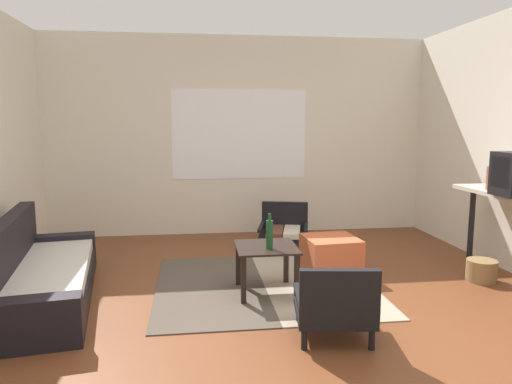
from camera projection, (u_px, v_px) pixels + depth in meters
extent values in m
plane|color=brown|center=(277.00, 318.00, 3.77)|extent=(7.80, 7.80, 0.00)
cube|color=silver|center=(239.00, 136.00, 6.57)|extent=(5.60, 0.12, 2.70)
cube|color=white|center=(240.00, 135.00, 6.51)|extent=(1.84, 0.01, 1.21)
cube|color=#4C4238|center=(211.00, 287.00, 4.45)|extent=(1.01, 1.93, 0.01)
cube|color=gray|center=(316.00, 283.00, 4.58)|extent=(1.01, 1.93, 0.01)
cube|color=black|center=(48.00, 288.00, 4.13)|extent=(1.02, 2.18, 0.22)
cube|color=beige|center=(50.00, 271.00, 4.11)|extent=(0.89, 1.99, 0.10)
cube|color=black|center=(7.00, 257.00, 4.00)|extent=(0.45, 2.10, 0.61)
cube|color=black|center=(60.00, 251.00, 5.03)|extent=(0.73, 0.28, 0.37)
cube|color=black|center=(27.00, 325.00, 3.21)|extent=(0.73, 0.28, 0.37)
cube|color=black|center=(266.00, 247.00, 4.26)|extent=(0.54, 0.56, 0.02)
cube|color=black|center=(238.00, 264.00, 4.50)|extent=(0.04, 0.04, 0.42)
cube|color=black|center=(286.00, 262.00, 4.56)|extent=(0.04, 0.04, 0.42)
cube|color=black|center=(243.00, 280.00, 4.02)|extent=(0.04, 0.04, 0.42)
cube|color=black|center=(297.00, 278.00, 4.08)|extent=(0.04, 0.04, 0.42)
cylinder|color=black|center=(304.00, 248.00, 5.61)|extent=(0.04, 0.04, 0.12)
cylinder|color=black|center=(261.00, 247.00, 5.66)|extent=(0.04, 0.04, 0.12)
cylinder|color=black|center=(304.00, 238.00, 6.14)|extent=(0.04, 0.04, 0.12)
cylinder|color=black|center=(265.00, 237.00, 6.19)|extent=(0.04, 0.04, 0.12)
cube|color=black|center=(284.00, 235.00, 5.89)|extent=(0.72, 0.74, 0.05)
cube|color=beige|center=(292.00, 232.00, 5.85)|extent=(0.32, 0.59, 0.06)
cube|color=brown|center=(275.00, 231.00, 5.87)|extent=(0.32, 0.59, 0.06)
cube|color=black|center=(285.00, 215.00, 6.13)|extent=(0.59, 0.21, 0.35)
cube|color=black|center=(306.00, 227.00, 5.84)|extent=(0.19, 0.61, 0.04)
cube|color=black|center=(262.00, 226.00, 5.90)|extent=(0.19, 0.61, 0.04)
cylinder|color=black|center=(299.00, 313.00, 3.68)|extent=(0.04, 0.04, 0.15)
cylinder|color=black|center=(358.00, 313.00, 3.68)|extent=(0.04, 0.04, 0.15)
cylinder|color=black|center=(304.00, 339.00, 3.24)|extent=(0.04, 0.04, 0.15)
cylinder|color=black|center=(372.00, 339.00, 3.23)|extent=(0.04, 0.04, 0.15)
cube|color=black|center=(333.00, 312.00, 3.44)|extent=(0.61, 0.60, 0.05)
cube|color=beige|center=(320.00, 304.00, 3.46)|extent=(0.24, 0.49, 0.06)
cube|color=brown|center=(346.00, 304.00, 3.45)|extent=(0.24, 0.49, 0.06)
cube|color=black|center=(339.00, 296.00, 3.18)|extent=(0.54, 0.14, 0.37)
cube|color=black|center=(299.00, 297.00, 3.43)|extent=(0.12, 0.53, 0.04)
cube|color=black|center=(368.00, 297.00, 3.42)|extent=(0.12, 0.53, 0.04)
cube|color=#BC5633|center=(331.00, 256.00, 4.83)|extent=(0.56, 0.56, 0.39)
cylinder|color=black|center=(471.00, 227.00, 5.13)|extent=(0.06, 0.06, 0.84)
cube|color=black|center=(500.00, 172.00, 4.22)|extent=(0.01, 0.26, 0.28)
cylinder|color=brown|center=(501.00, 178.00, 4.63)|extent=(0.26, 0.26, 0.23)
cylinder|color=brown|center=(502.00, 163.00, 4.61)|extent=(0.09, 0.09, 0.08)
cylinder|color=#194723|center=(269.00, 235.00, 4.15)|extent=(0.06, 0.06, 0.25)
cylinder|color=#194723|center=(270.00, 217.00, 4.13)|extent=(0.03, 0.03, 0.06)
cylinder|color=olive|center=(481.00, 270.00, 4.64)|extent=(0.29, 0.29, 0.21)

